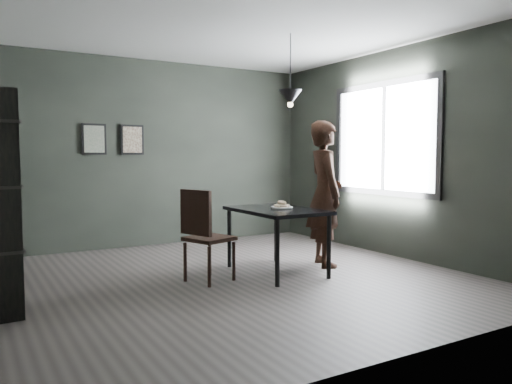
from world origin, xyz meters
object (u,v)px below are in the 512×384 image
woman (325,194)px  pendant_lamp (290,98)px  white_plate (282,208)px  wood_chair (203,230)px  cafe_table (277,215)px

woman → pendant_lamp: bearing=101.5°
white_plate → wood_chair: 1.01m
pendant_lamp → cafe_table: bearing=-158.2°
cafe_table → white_plate: size_ratio=5.22×
cafe_table → wood_chair: wood_chair is taller
pendant_lamp → white_plate: bearing=-149.1°
cafe_table → white_plate: (0.06, -0.01, 0.08)m
woman → white_plate: bearing=113.5°
pendant_lamp → woman: bearing=-8.3°
cafe_table → woman: bearing=2.4°
white_plate → pendant_lamp: pendant_lamp is taller
wood_chair → pendant_lamp: (1.18, 0.09, 1.48)m
wood_chair → pendant_lamp: 1.89m
cafe_table → pendant_lamp: 1.41m
white_plate → pendant_lamp: (0.19, 0.11, 1.29)m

